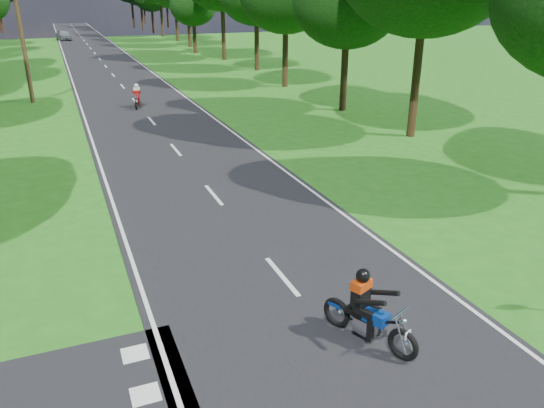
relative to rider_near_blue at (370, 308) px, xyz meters
name	(u,v)px	position (x,y,z in m)	size (l,w,h in m)	color
ground	(318,320)	(-0.57, 1.03, -0.80)	(160.00, 160.00, 0.00)	#246015
main_road	(100,59)	(-0.57, 51.03, -0.79)	(7.00, 140.00, 0.02)	black
road_markings	(100,61)	(-0.71, 49.16, -0.78)	(7.40, 140.00, 0.01)	silver
telegraph_pole	(22,35)	(-6.57, 29.03, 3.27)	(1.20, 0.26, 8.00)	#382616
rider_near_blue	(370,308)	(0.00, 0.00, 0.00)	(0.62, 1.87, 1.56)	#0E399C
rider_far_red	(137,96)	(-0.70, 24.93, -0.08)	(0.56, 1.67, 1.39)	#AD0D23
distant_car	(64,35)	(-3.13, 76.46, -0.07)	(1.68, 4.18, 1.43)	#ADB0B4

